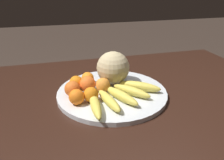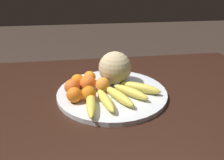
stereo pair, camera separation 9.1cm
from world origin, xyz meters
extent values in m
cube|color=black|center=(0.00, 0.00, 0.74)|extent=(1.52, 1.01, 0.04)
cube|color=black|center=(0.67, 0.42, 0.36)|extent=(0.07, 0.07, 0.72)
cylinder|color=silver|center=(-0.05, 0.02, 0.77)|extent=(0.46, 0.46, 0.02)
torus|color=navy|center=(-0.05, 0.02, 0.77)|extent=(0.46, 0.46, 0.01)
sphere|color=#C6B284|center=(-0.03, 0.09, 0.85)|extent=(0.15, 0.15, 0.15)
sphere|color=#473819|center=(-0.08, 0.01, 0.79)|extent=(0.03, 0.03, 0.03)
ellipsoid|color=#DBC64C|center=(-0.15, -0.11, 0.79)|extent=(0.04, 0.19, 0.04)
ellipsoid|color=#DBC64C|center=(-0.09, -0.09, 0.79)|extent=(0.07, 0.18, 0.04)
ellipsoid|color=#DBC64C|center=(-0.04, -0.07, 0.79)|extent=(0.11, 0.18, 0.04)
ellipsoid|color=#DBC64C|center=(0.02, -0.04, 0.79)|extent=(0.14, 0.15, 0.04)
ellipsoid|color=#DBC64C|center=(0.06, -0.01, 0.79)|extent=(0.17, 0.14, 0.04)
sphere|color=orange|center=(-0.19, 0.08, 0.80)|extent=(0.06, 0.06, 0.06)
sphere|color=orange|center=(-0.15, 0.04, 0.81)|extent=(0.07, 0.07, 0.07)
sphere|color=orange|center=(-0.21, -0.05, 0.81)|extent=(0.06, 0.06, 0.06)
sphere|color=orange|center=(-0.15, -0.05, 0.80)|extent=(0.06, 0.06, 0.06)
sphere|color=orange|center=(-0.09, 0.02, 0.81)|extent=(0.06, 0.06, 0.06)
sphere|color=orange|center=(-0.22, 0.02, 0.81)|extent=(0.06, 0.06, 0.06)
sphere|color=orange|center=(-0.14, 0.11, 0.80)|extent=(0.06, 0.06, 0.06)
cube|color=white|center=(-0.09, -0.02, 0.78)|extent=(0.08, 0.06, 0.00)
camera|label=1|loc=(-0.26, -0.78, 1.20)|focal=35.00mm
camera|label=2|loc=(-0.17, -0.80, 1.20)|focal=35.00mm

